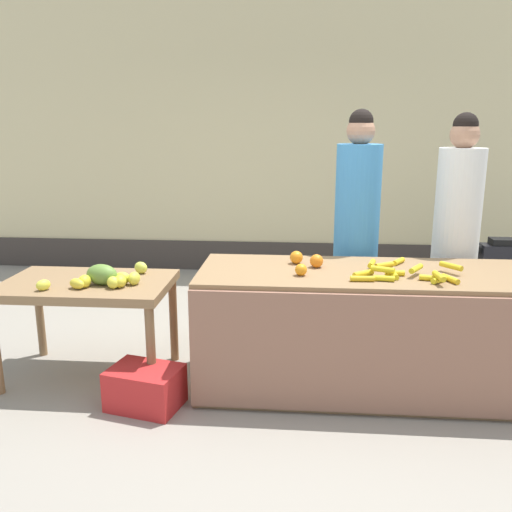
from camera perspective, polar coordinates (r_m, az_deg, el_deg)
ground_plane at (r=3.87m, az=3.81°, el=-13.24°), size 24.00×24.00×0.00m
market_wall_back at (r=6.49m, az=4.56°, el=12.55°), size 7.67×0.23×3.30m
fruit_stall_counter at (r=3.72m, az=11.70°, el=-7.75°), size 2.25×0.82×0.82m
side_table_wooden at (r=3.91m, az=-17.45°, el=-3.75°), size 1.15×0.72×0.71m
banana_bunch_pile at (r=3.52m, az=15.42°, el=-1.66°), size 0.73×0.61×0.07m
orange_pile at (r=3.61m, az=5.23°, el=-0.59°), size 0.23×0.38×0.09m
mango_papaya_pile at (r=3.75m, az=-15.69°, el=-2.16°), size 0.65×0.57×0.14m
vendor_woman_blue_shirt at (r=4.20m, az=10.57°, el=2.38°), size 0.34×0.34×1.87m
vendor_woman_white_shirt at (r=4.34m, az=20.40°, el=1.94°), size 0.34×0.34×1.84m
produce_crate at (r=3.59m, az=-11.66°, el=-13.50°), size 0.50×0.41×0.26m
produce_sack at (r=4.52m, az=-3.66°, el=-5.57°), size 0.35×0.40×0.52m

